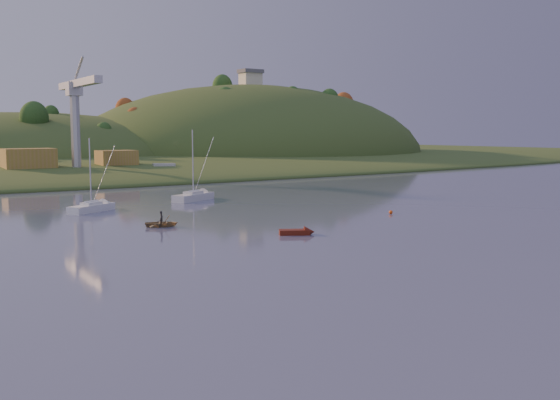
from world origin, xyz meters
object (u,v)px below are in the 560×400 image
sailboat_far (193,196)px  red_tender (301,232)px  sailboat_near (91,207)px  canoe (162,223)px

sailboat_far → red_tender: bearing=-125.6°
sailboat_near → sailboat_far: (17.88, 4.86, 0.06)m
sailboat_near → sailboat_far: size_ratio=0.89×
red_tender → sailboat_near: bearing=140.5°
sailboat_near → sailboat_far: 18.53m
sailboat_far → red_tender: sailboat_far is taller
sailboat_near → canoe: size_ratio=2.70×
canoe → sailboat_far: bearing=-8.7°
sailboat_far → canoe: sailboat_far is taller
sailboat_near → red_tender: (12.91, -31.69, -0.40)m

